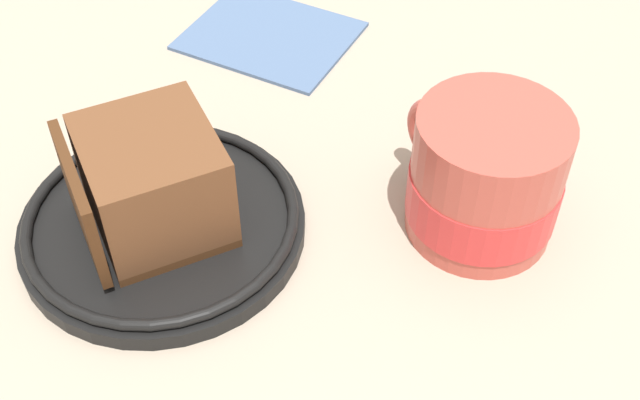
% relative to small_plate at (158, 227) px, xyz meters
% --- Properties ---
extents(ground_plane, '(1.11, 1.11, 0.03)m').
position_rel_small_plate_xyz_m(ground_plane, '(0.07, 0.00, -0.02)').
color(ground_plane, tan).
extents(small_plate, '(0.18, 0.18, 0.02)m').
position_rel_small_plate_xyz_m(small_plate, '(0.00, 0.00, 0.00)').
color(small_plate, black).
rests_on(small_plate, ground_plane).
extents(cake_slice, '(0.11, 0.11, 0.07)m').
position_rel_small_plate_xyz_m(cake_slice, '(-0.00, -0.00, 0.04)').
color(cake_slice, '#472814').
rests_on(cake_slice, small_plate).
extents(tea_mug, '(0.11, 0.09, 0.09)m').
position_rel_small_plate_xyz_m(tea_mug, '(0.17, 0.11, 0.03)').
color(tea_mug, '#BF4C3F').
rests_on(tea_mug, ground_plane).
extents(folded_napkin, '(0.13, 0.11, 0.01)m').
position_rel_small_plate_xyz_m(folded_napkin, '(-0.06, 0.22, -0.01)').
color(folded_napkin, slate).
rests_on(folded_napkin, ground_plane).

